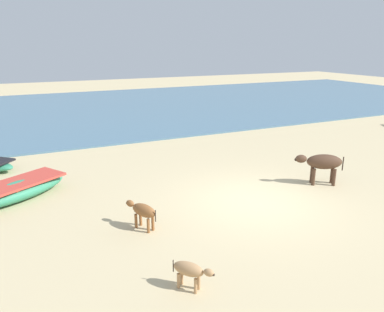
% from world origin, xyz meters
% --- Properties ---
extents(ground, '(80.00, 80.00, 0.00)m').
position_xyz_m(ground, '(0.00, 0.00, 0.00)').
color(ground, '#CCB789').
extents(sea_water, '(60.00, 20.00, 0.08)m').
position_xyz_m(sea_water, '(0.00, 17.86, 0.04)').
color(sea_water, slate).
rests_on(sea_water, ground).
extents(fishing_boat_0, '(3.20, 2.54, 0.73)m').
position_xyz_m(fishing_boat_0, '(-6.19, 3.13, 0.29)').
color(fishing_boat_0, '#338C66').
rests_on(fishing_boat_0, ground).
extents(cow_adult_dark, '(1.45, 1.02, 1.00)m').
position_xyz_m(cow_adult_dark, '(2.77, 0.29, 0.72)').
color(cow_adult_dark, '#4C3323').
rests_on(cow_adult_dark, ground).
extents(calf_near_brown, '(0.63, 0.96, 0.66)m').
position_xyz_m(calf_near_brown, '(-3.41, -0.18, 0.47)').
color(calf_near_brown, brown).
rests_on(calf_near_brown, ground).
extents(calf_far_tan, '(0.65, 0.75, 0.55)m').
position_xyz_m(calf_far_tan, '(-3.37, -2.83, 0.40)').
color(calf_far_tan, tan).
rests_on(calf_far_tan, ground).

